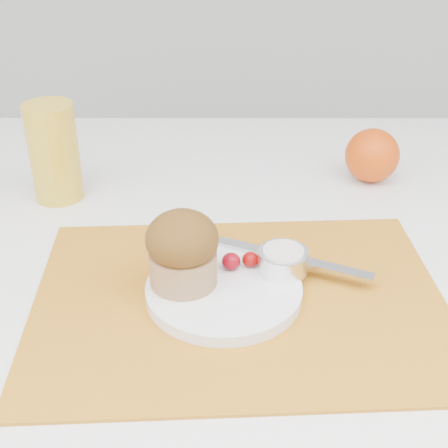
{
  "coord_description": "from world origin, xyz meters",
  "views": [
    {
      "loc": [
        -0.01,
        -0.67,
        1.18
      ],
      "look_at": [
        -0.02,
        -0.03,
        0.8
      ],
      "focal_mm": 50.0,
      "sensor_mm": 36.0,
      "label": 1
    }
  ],
  "objects_px": {
    "orange": "(372,155)",
    "muffin": "(182,249)",
    "juice_glass": "(54,152)",
    "plate": "(224,291)",
    "table": "(234,421)"
  },
  "relations": [
    {
      "from": "orange",
      "to": "muffin",
      "type": "bearing_deg",
      "value": -132.46
    },
    {
      "from": "juice_glass",
      "to": "muffin",
      "type": "distance_m",
      "value": 0.31
    },
    {
      "from": "plate",
      "to": "juice_glass",
      "type": "height_order",
      "value": "juice_glass"
    },
    {
      "from": "plate",
      "to": "orange",
      "type": "bearing_deg",
      "value": 53.39
    },
    {
      "from": "muffin",
      "to": "orange",
      "type": "bearing_deg",
      "value": 47.54
    },
    {
      "from": "plate",
      "to": "juice_glass",
      "type": "relative_size",
      "value": 1.24
    },
    {
      "from": "orange",
      "to": "muffin",
      "type": "distance_m",
      "value": 0.4
    },
    {
      "from": "table",
      "to": "muffin",
      "type": "height_order",
      "value": "muffin"
    },
    {
      "from": "plate",
      "to": "orange",
      "type": "xyz_separation_m",
      "value": [
        0.22,
        0.3,
        0.03
      ]
    },
    {
      "from": "plate",
      "to": "orange",
      "type": "relative_size",
      "value": 2.15
    },
    {
      "from": "table",
      "to": "juice_glass",
      "type": "relative_size",
      "value": 8.55
    },
    {
      "from": "muffin",
      "to": "plate",
      "type": "bearing_deg",
      "value": -9.22
    },
    {
      "from": "orange",
      "to": "juice_glass",
      "type": "xyz_separation_m",
      "value": [
        -0.46,
        -0.06,
        0.03
      ]
    },
    {
      "from": "plate",
      "to": "orange",
      "type": "height_order",
      "value": "orange"
    },
    {
      "from": "orange",
      "to": "juice_glass",
      "type": "distance_m",
      "value": 0.47
    }
  ]
}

